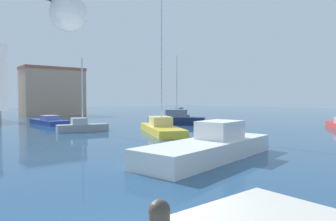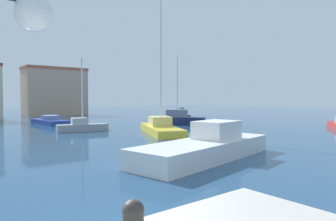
{
  "view_description": "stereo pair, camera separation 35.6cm",
  "coord_description": "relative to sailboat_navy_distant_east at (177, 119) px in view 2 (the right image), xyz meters",
  "views": [
    {
      "loc": [
        -2.8,
        -4.92,
        3.02
      ],
      "look_at": [
        16.75,
        19.24,
        1.79
      ],
      "focal_mm": 32.39,
      "sensor_mm": 36.0,
      "label": 1
    },
    {
      "loc": [
        -2.53,
        -5.14,
        3.02
      ],
      "look_at": [
        16.75,
        19.24,
        1.79
      ],
      "focal_mm": 32.39,
      "sensor_mm": 36.0,
      "label": 2
    }
  ],
  "objects": [
    {
      "name": "water",
      "position": [
        -5.3,
        -2.01,
        -0.66
      ],
      "size": [
        160.0,
        160.0,
        0.0
      ],
      "primitive_type": "plane",
      "color": "navy",
      "rests_on": "ground"
    },
    {
      "name": "sailboat_navy_distant_east",
      "position": [
        0.0,
        0.0,
        0.0
      ],
      "size": [
        5.65,
        6.12,
        8.03
      ],
      "color": "#19234C",
      "rests_on": "water"
    },
    {
      "name": "motorboat_white_far_left",
      "position": [
        -11.86,
        -16.45,
        -0.07
      ],
      "size": [
        9.23,
        4.34,
        1.84
      ],
      "color": "white",
      "rests_on": "water"
    },
    {
      "name": "motorboat_green_mid_harbor",
      "position": [
        8.47,
        9.12,
        -0.13
      ],
      "size": [
        2.1,
        4.35,
        1.64
      ],
      "color": "#28703D",
      "rests_on": "water"
    },
    {
      "name": "sailboat_grey_far_right",
      "position": [
        -11.8,
        -0.38,
        -0.16
      ],
      "size": [
        4.7,
        2.26,
        6.76
      ],
      "color": "gray",
      "rests_on": "water"
    },
    {
      "name": "sailboat_yellow_outer_mooring",
      "position": [
        -6.91,
        -5.97,
        -0.14
      ],
      "size": [
        5.61,
        8.61,
        11.58
      ],
      "color": "gold",
      "rests_on": "water"
    },
    {
      "name": "motorboat_blue_center_channel",
      "position": [
        -11.66,
        9.51,
        -0.31
      ],
      "size": [
        2.66,
        6.61,
        1.05
      ],
      "color": "#233D93",
      "rests_on": "water"
    },
    {
      "name": "yacht_club",
      "position": [
        -4.48,
        29.82,
        3.7
      ],
      "size": [
        10.82,
        5.49,
        8.7
      ],
      "color": "tan",
      "rests_on": "ground"
    }
  ]
}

